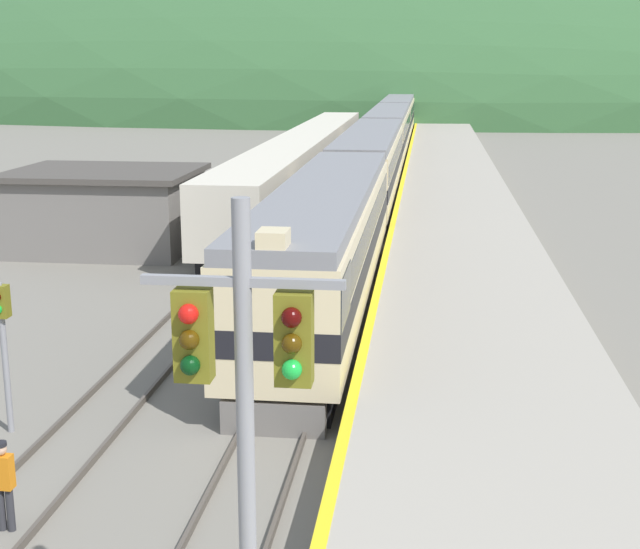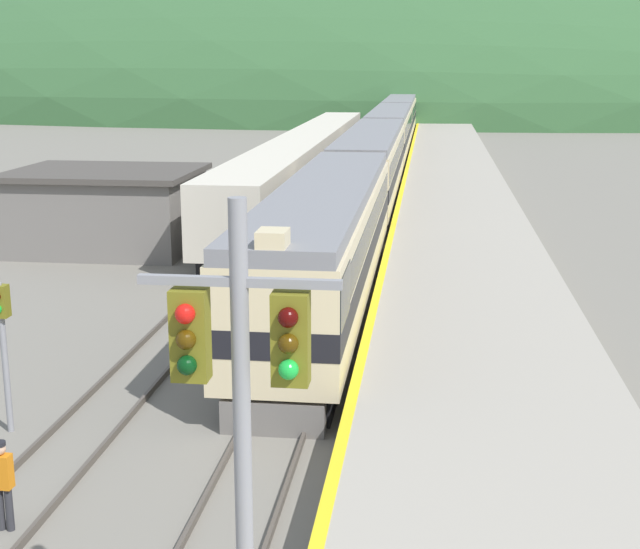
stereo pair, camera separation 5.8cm
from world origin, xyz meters
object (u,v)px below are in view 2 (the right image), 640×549
object	(u,v)px
siding_train	(307,164)
track_worker	(2,481)
carriage_fourth	(400,116)
express_train_lead_car	(325,244)
carriage_third	(390,133)
signal_post_siding	(1,326)
signal_mast_main	(241,408)
carriage_second	(371,165)

from	to	relation	value
siding_train	track_worker	distance (m)	39.91
carriage_fourth	track_worker	xyz separation A→B (m)	(-3.94, -80.94, -1.33)
express_train_lead_car	carriage_third	bearing A→B (deg)	90.00
signal_post_siding	signal_mast_main	bearing A→B (deg)	-50.00
express_train_lead_car	siding_train	world-z (taller)	express_train_lead_car
carriage_second	carriage_third	distance (m)	22.28
signal_mast_main	track_worker	distance (m)	7.67
carriage_third	carriage_fourth	bearing A→B (deg)	90.00
express_train_lead_car	carriage_third	world-z (taller)	express_train_lead_car
express_train_lead_car	carriage_fourth	xyz separation A→B (m)	(0.00, 66.56, -0.01)
express_train_lead_car	carriage_second	xyz separation A→B (m)	(0.00, 22.00, -0.01)
siding_train	track_worker	bearing A→B (deg)	-89.72
carriage_third	track_worker	size ratio (longest dim) A/B	12.87
signal_mast_main	track_worker	size ratio (longest dim) A/B	4.01
carriage_third	signal_post_siding	xyz separation A→B (m)	(-5.81, -54.62, 0.19)
signal_post_siding	track_worker	world-z (taller)	signal_post_siding
signal_mast_main	siding_train	bearing A→B (deg)	96.99
carriage_third	signal_post_siding	world-z (taller)	carriage_third
express_train_lead_car	signal_mast_main	xyz separation A→B (m)	(1.30, -18.82, 2.06)
siding_train	signal_post_siding	bearing A→B (deg)	-92.68
carriage_third	carriage_second	bearing A→B (deg)	-90.00
carriage_second	track_worker	distance (m)	36.61
carriage_second	signal_mast_main	xyz separation A→B (m)	(1.30, -40.81, 2.07)
siding_train	signal_mast_main	distance (m)	44.74
siding_train	express_train_lead_car	bearing A→B (deg)	-80.79
carriage_second	signal_post_siding	bearing A→B (deg)	-100.19
carriage_fourth	carriage_third	bearing A→B (deg)	-90.00
siding_train	signal_mast_main	size ratio (longest dim) A/B	6.74
siding_train	signal_post_siding	size ratio (longest dim) A/B	13.19
carriage_second	signal_mast_main	distance (m)	40.89
siding_train	signal_post_siding	xyz separation A→B (m)	(-1.68, -35.87, 0.56)
carriage_second	siding_train	world-z (taller)	carriage_second
express_train_lead_car	signal_mast_main	distance (m)	18.98
carriage_second	carriage_fourth	size ratio (longest dim) A/B	1.00
carriage_third	signal_mast_main	size ratio (longest dim) A/B	3.21
carriage_third	carriage_fourth	xyz separation A→B (m)	(0.00, 22.28, 0.00)
signal_mast_main	express_train_lead_car	bearing A→B (deg)	93.96
carriage_second	track_worker	bearing A→B (deg)	-96.19
carriage_fourth	signal_mast_main	world-z (taller)	signal_mast_main
carriage_second	carriage_fourth	bearing A→B (deg)	90.00
carriage_third	signal_post_siding	bearing A→B (deg)	-96.07
carriage_third	track_worker	world-z (taller)	carriage_third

